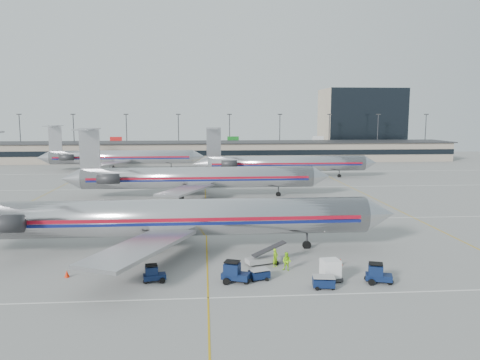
{
  "coord_description": "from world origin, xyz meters",
  "views": [
    {
      "loc": [
        -0.23,
        -54.3,
        14.67
      ],
      "look_at": [
        5.49,
        19.12,
        4.5
      ],
      "focal_mm": 35.0,
      "sensor_mm": 36.0,
      "label": 1
    }
  ],
  "objects": [
    {
      "name": "jet_second_row",
      "position": [
        -2.12,
        29.33,
        3.66
      ],
      "size": [
        48.23,
        28.4,
        12.63
      ],
      "color": "silver",
      "rests_on": "ground"
    },
    {
      "name": "apron_markings",
      "position": [
        0.0,
        10.0,
        0.01
      ],
      "size": [
        160.0,
        0.15,
        0.02
      ],
      "primitive_type": "cube",
      "color": "silver",
      "rests_on": "ground"
    },
    {
      "name": "tug_center",
      "position": [
        2.34,
        -14.61,
        0.9
      ],
      "size": [
        2.69,
        2.0,
        1.97
      ],
      "rotation": [
        0.0,
        0.0,
        -0.37
      ],
      "color": "#0A183B",
      "rests_on": "ground"
    },
    {
      "name": "terminal",
      "position": [
        0.0,
        97.97,
        3.16
      ],
      "size": [
        162.0,
        17.0,
        6.25
      ],
      "color": "gray",
      "rests_on": "ground"
    },
    {
      "name": "jet_third_row",
      "position": [
        18.36,
        54.44,
        3.5
      ],
      "size": [
        44.03,
        27.08,
        12.04
      ],
      "color": "silver",
      "rests_on": "ground"
    },
    {
      "name": "cone_right",
      "position": [
        13.13,
        -10.58,
        0.33
      ],
      "size": [
        0.53,
        0.53,
        0.66
      ],
      "primitive_type": "cone",
      "rotation": [
        0.0,
        0.0,
        0.1
      ],
      "color": "red",
      "rests_on": "ground"
    },
    {
      "name": "uld_container",
      "position": [
        10.94,
        -14.84,
        0.99
      ],
      "size": [
        2.02,
        1.74,
        1.96
      ],
      "rotation": [
        0.0,
        0.0,
        0.11
      ],
      "color": "#2D2D30",
      "rests_on": "ground"
    },
    {
      "name": "ramp_worker_far",
      "position": [
        7.55,
        -11.79,
        0.89
      ],
      "size": [
        1.09,
        1.02,
        1.78
      ],
      "primitive_type": "imported",
      "rotation": [
        0.0,
        0.0,
        -0.52
      ],
      "color": "#99F016",
      "rests_on": "ground"
    },
    {
      "name": "belt_loader",
      "position": [
        5.65,
        -9.65,
        0.58
      ],
      "size": [
        4.21,
        2.23,
        2.15
      ],
      "rotation": [
        0.0,
        0.0,
        0.31
      ],
      "color": "#969696",
      "rests_on": "ground"
    },
    {
      "name": "tug_left",
      "position": [
        -4.81,
        -13.92,
        0.73
      ],
      "size": [
        2.12,
        1.36,
        1.6
      ],
      "rotation": [
        0.0,
        0.0,
        0.2
      ],
      "color": "#0A183B",
      "rests_on": "ground"
    },
    {
      "name": "jet_foreground",
      "position": [
        -4.99,
        -4.55,
        3.82
      ],
      "size": [
        50.27,
        29.6,
        13.16
      ],
      "color": "silver",
      "rests_on": "ground"
    },
    {
      "name": "jet_back_row",
      "position": [
        -23.11,
        73.86,
        3.56
      ],
      "size": [
        44.83,
        27.58,
        12.26
      ],
      "color": "silver",
      "rests_on": "ground"
    },
    {
      "name": "cart_inner",
      "position": [
        4.65,
        -14.03,
        0.52
      ],
      "size": [
        1.99,
        1.65,
        0.97
      ],
      "rotation": [
        0.0,
        0.0,
        0.32
      ],
      "color": "#0A183B",
      "rests_on": "ground"
    },
    {
      "name": "cone_left",
      "position": [
        -12.83,
        -12.06,
        0.32
      ],
      "size": [
        0.59,
        0.59,
        0.65
      ],
      "primitive_type": "cone",
      "rotation": [
        0.0,
        0.0,
        -0.3
      ],
      "color": "red",
      "rests_on": "ground"
    },
    {
      "name": "light_mast_row",
      "position": [
        0.0,
        112.0,
        8.58
      ],
      "size": [
        163.6,
        0.4,
        15.28
      ],
      "color": "#38383D",
      "rests_on": "ground"
    },
    {
      "name": "ramp_worker_near",
      "position": [
        6.64,
        -10.54,
        0.9
      ],
      "size": [
        0.77,
        0.76,
        1.8
      ],
      "primitive_type": "imported",
      "rotation": [
        0.0,
        0.0,
        0.75
      ],
      "color": "#82C512",
      "rests_on": "ground"
    },
    {
      "name": "cart_outer",
      "position": [
        9.9,
        -16.54,
        0.56
      ],
      "size": [
        2.0,
        1.51,
        1.05
      ],
      "rotation": [
        0.0,
        0.0,
        -0.14
      ],
      "color": "#0A183B",
      "rests_on": "ground"
    },
    {
      "name": "tug_right",
      "position": [
        14.9,
        -15.79,
        0.84
      ],
      "size": [
        2.51,
        1.78,
        1.85
      ],
      "rotation": [
        0.0,
        0.0,
        -0.31
      ],
      "color": "#0A183B",
      "rests_on": "ground"
    },
    {
      "name": "distant_building",
      "position": [
        62.0,
        128.0,
        12.5
      ],
      "size": [
        30.0,
        20.0,
        25.0
      ],
      "primitive_type": "cube",
      "color": "tan",
      "rests_on": "ground"
    },
    {
      "name": "ground",
      "position": [
        0.0,
        0.0,
        0.0
      ],
      "size": [
        260.0,
        260.0,
        0.0
      ],
      "primitive_type": "plane",
      "color": "gray",
      "rests_on": "ground"
    }
  ]
}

